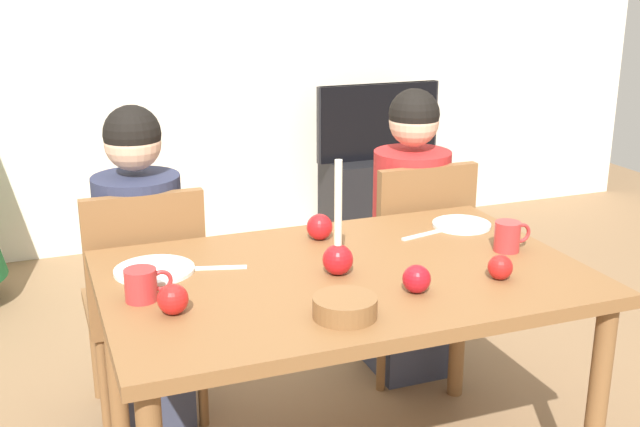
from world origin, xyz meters
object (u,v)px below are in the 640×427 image
mug_left (142,285)px  tv_stand (377,196)px  apple_by_right_mug (417,279)px  apple_far_edge (500,267)px  mug_right (508,236)px  apple_near_candle (320,227)px  person_left_child (142,275)px  apple_by_left_plate (173,299)px  chair_right (413,256)px  plate_left (154,270)px  chair_left (145,294)px  person_right_child (410,240)px  bowl_walnuts (345,307)px  dining_table (344,297)px  plate_right (462,225)px  tv (378,122)px  candle_centerpiece (338,252)px

mug_left → tv_stand: bearing=52.5°
apple_by_right_mug → apple_far_edge: (0.27, 0.00, -0.00)m
mug_left → mug_right: (1.13, -0.02, 0.00)m
apple_near_candle → mug_left: bearing=-154.5°
person_left_child → apple_by_left_plate: person_left_child is taller
chair_right → apple_near_candle: chair_right is taller
plate_left → apple_far_edge: size_ratio=3.26×
chair_left → apple_far_edge: (0.90, -0.82, 0.27)m
mug_right → apple_near_candle: (-0.52, 0.31, -0.01)m
person_right_child → apple_by_right_mug: person_right_child is taller
plate_left → bowl_walnuts: bearing=-50.1°
dining_table → tv_stand: dining_table is taller
dining_table → plate_right: (0.54, 0.25, 0.09)m
tv_stand → plate_left: (-1.70, -2.11, 0.52)m
tv → plate_right: 2.15m
person_right_child → chair_right: bearing=-90.0°
candle_centerpiece → mug_right: bearing=-0.6°
apple_near_candle → apple_by_left_plate: 0.69m
mug_right → apple_near_candle: mug_right is taller
candle_centerpiece → mug_left: candle_centerpiece is taller
tv_stand → apple_far_edge: bearing=-107.3°
person_left_child → plate_right: size_ratio=5.86×
plate_left → plate_right: same height
tv → mug_right: size_ratio=6.30×
tv_stand → chair_right: bearing=-110.4°
chair_left → tv: size_ratio=1.14×
plate_right → apple_by_right_mug: apple_by_right_mug is taller
apple_near_candle → tv: bearing=60.3°
person_left_child → apple_by_left_plate: (-0.02, -0.76, 0.22)m
apple_by_left_plate → apple_far_edge: bearing=-6.0°
chair_left → plate_right: bearing=-19.1°
mug_left → apple_by_left_plate: bearing=-62.3°
candle_centerpiece → plate_right: 0.63m
chair_left → plate_left: (-0.02, -0.41, 0.24)m
person_left_child → plate_left: person_left_child is taller
person_right_child → apple_near_candle: size_ratio=13.65×
tv → bowl_walnuts: size_ratio=4.75×
chair_right → tv: (0.63, 1.69, 0.20)m
person_left_child → tv: (1.68, 1.66, 0.14)m
tv_stand → tv: size_ratio=0.81×
dining_table → person_left_child: (-0.50, 0.64, -0.10)m
dining_table → apple_near_candle: bearing=83.4°
candle_centerpiece → mug_left: size_ratio=2.64×
chair_right → mug_right: bearing=-89.9°
bowl_walnuts → dining_table: bearing=67.8°
candle_centerpiece → apple_by_left_plate: size_ratio=4.22×
candle_centerpiece → mug_right: size_ratio=2.73×
person_left_child → plate_left: (-0.02, -0.45, 0.19)m
chair_right → tv_stand: 1.83m
person_left_child → mug_left: (-0.08, -0.64, 0.23)m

